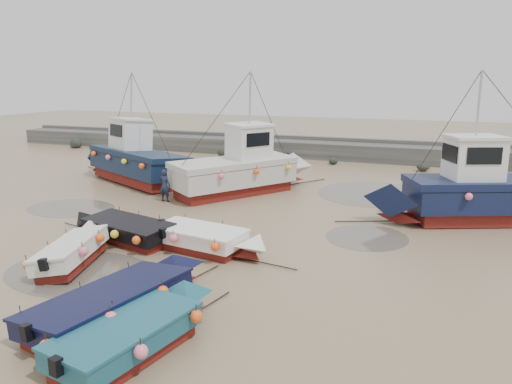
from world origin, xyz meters
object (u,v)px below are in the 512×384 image
cabin_boat_0 (131,159)px  cabin_boat_2 (478,191)px  dinghy_2 (138,327)px  dinghy_4 (122,226)px  dinghy_5 (208,237)px  dinghy_1 (122,297)px  dinghy_0 (78,246)px  person (165,201)px  cabin_boat_1 (244,168)px

cabin_boat_0 → cabin_boat_2: same height
dinghy_2 → dinghy_4: bearing=139.0°
dinghy_5 → cabin_boat_0: 13.40m
dinghy_4 → dinghy_1: bearing=-129.7°
dinghy_2 → dinghy_0: bearing=152.5°
dinghy_1 → person: size_ratio=4.13×
dinghy_0 → dinghy_4: size_ratio=0.94×
dinghy_5 → cabin_boat_0: size_ratio=0.56×
dinghy_5 → cabin_boat_2: size_ratio=0.57×
dinghy_0 → dinghy_4: (0.00, 2.40, -0.01)m
cabin_boat_1 → dinghy_5: bearing=-42.0°
dinghy_5 → cabin_boat_1: cabin_boat_1 is taller
dinghy_1 → cabin_boat_2: bearing=66.8°
dinghy_2 → cabin_boat_2: size_ratio=0.57×
dinghy_5 → cabin_boat_2: 11.62m
dinghy_0 → dinghy_5: same height
dinghy_2 → person: 13.82m
cabin_boat_0 → person: 5.75m
dinghy_5 → cabin_boat_0: cabin_boat_0 is taller
dinghy_2 → person: size_ratio=3.50×
dinghy_4 → cabin_boat_0: (-5.99, 9.31, 0.78)m
dinghy_2 → person: dinghy_2 is taller
dinghy_2 → cabin_boat_1: size_ratio=0.64×
cabin_boat_0 → cabin_boat_2: bearing=-68.8°
dinghy_0 → cabin_boat_1: bearing=67.2°
cabin_boat_1 → cabin_boat_2: same height
dinghy_1 → dinghy_4: (-3.67, 5.13, 0.01)m
dinghy_5 → dinghy_4: bearing=-81.2°
dinghy_1 → cabin_boat_0: size_ratio=0.67×
dinghy_4 → person: bearing=30.8°
dinghy_1 → cabin_boat_1: bearing=111.5°
dinghy_1 → cabin_boat_2: cabin_boat_2 is taller
dinghy_0 → cabin_boat_1: 11.35m
dinghy_2 → cabin_boat_2: cabin_boat_2 is taller
cabin_boat_1 → dinghy_4: bearing=-64.6°
dinghy_0 → dinghy_1: (3.67, -2.73, -0.02)m
dinghy_0 → cabin_boat_0: size_ratio=0.56×
cabin_boat_0 → person: bearing=-102.2°
dinghy_1 → cabin_boat_0: cabin_boat_0 is taller
dinghy_0 → dinghy_2: 6.35m
cabin_boat_0 → dinghy_5: bearing=-107.4°
dinghy_0 → cabin_boat_0: 13.18m
cabin_boat_1 → person: 4.45m
dinghy_1 → cabin_boat_2: (8.76, 12.57, 0.80)m
dinghy_1 → dinghy_4: same height
dinghy_5 → cabin_boat_2: cabin_boat_2 is taller
dinghy_5 → cabin_boat_2: (8.86, 7.47, 0.78)m
dinghy_2 → dinghy_5: same height
dinghy_2 → dinghy_4: size_ratio=0.96×
dinghy_2 → cabin_boat_0: size_ratio=0.57×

